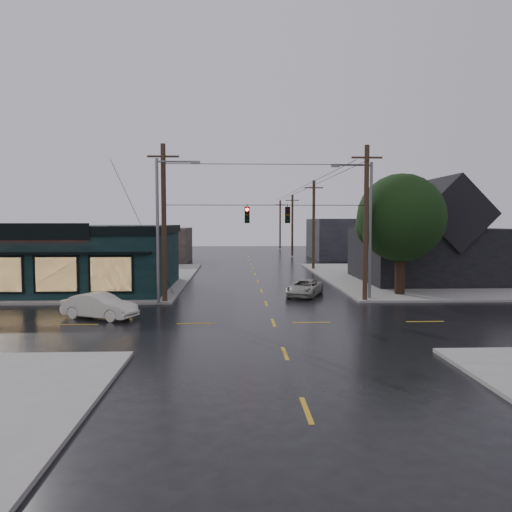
{
  "coord_description": "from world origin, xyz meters",
  "views": [
    {
      "loc": [
        -1.98,
        -25.5,
        5.27
      ],
      "look_at": [
        -0.73,
        4.09,
        3.2
      ],
      "focal_mm": 35.0,
      "sensor_mm": 36.0,
      "label": 1
    }
  ],
  "objects_px": {
    "corner_tree": "(401,218)",
    "sedan_cream": "(100,306)",
    "utility_pole_nw": "(165,303)",
    "utility_pole_ne": "(365,302)",
    "suv_silver": "(305,288)"
  },
  "relations": [
    {
      "from": "corner_tree",
      "to": "utility_pole_ne",
      "type": "relative_size",
      "value": 0.83
    },
    {
      "from": "corner_tree",
      "to": "utility_pole_nw",
      "type": "xyz_separation_m",
      "value": [
        -16.16,
        -2.53,
        -5.5
      ]
    },
    {
      "from": "utility_pole_ne",
      "to": "sedan_cream",
      "type": "xyz_separation_m",
      "value": [
        -15.83,
        -4.92,
        0.69
      ]
    },
    {
      "from": "sedan_cream",
      "to": "suv_silver",
      "type": "relative_size",
      "value": 1.0
    },
    {
      "from": "utility_pole_ne",
      "to": "suv_silver",
      "type": "relative_size",
      "value": 2.44
    },
    {
      "from": "utility_pole_nw",
      "to": "utility_pole_ne",
      "type": "relative_size",
      "value": 1.0
    },
    {
      "from": "corner_tree",
      "to": "sedan_cream",
      "type": "relative_size",
      "value": 2.03
    },
    {
      "from": "corner_tree",
      "to": "sedan_cream",
      "type": "bearing_deg",
      "value": -158.56
    },
    {
      "from": "utility_pole_nw",
      "to": "sedan_cream",
      "type": "bearing_deg",
      "value": -119.89
    },
    {
      "from": "utility_pole_ne",
      "to": "suv_silver",
      "type": "height_order",
      "value": "utility_pole_ne"
    },
    {
      "from": "utility_pole_nw",
      "to": "utility_pole_ne",
      "type": "distance_m",
      "value": 13.0
    },
    {
      "from": "utility_pole_nw",
      "to": "suv_silver",
      "type": "height_order",
      "value": "utility_pole_nw"
    },
    {
      "from": "corner_tree",
      "to": "sedan_cream",
      "type": "xyz_separation_m",
      "value": [
        -18.99,
        -7.45,
        -4.81
      ]
    },
    {
      "from": "sedan_cream",
      "to": "suv_silver",
      "type": "height_order",
      "value": "sedan_cream"
    },
    {
      "from": "utility_pole_nw",
      "to": "sedan_cream",
      "type": "distance_m",
      "value": 5.72
    }
  ]
}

